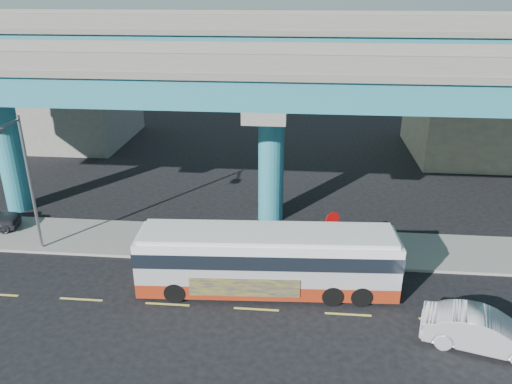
# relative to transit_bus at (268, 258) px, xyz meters

# --- Properties ---
(ground) EXTENTS (120.00, 120.00, 0.00)m
(ground) POSITION_rel_transit_bus_xyz_m (-0.37, -1.31, -1.66)
(ground) COLOR black
(ground) RESTS_ON ground
(sidewalk) EXTENTS (70.00, 4.00, 0.15)m
(sidewalk) POSITION_rel_transit_bus_xyz_m (-0.37, 4.19, -1.59)
(sidewalk) COLOR gray
(sidewalk) RESTS_ON ground
(lane_markings) EXTENTS (58.00, 0.12, 0.01)m
(lane_markings) POSITION_rel_transit_bus_xyz_m (-0.37, -1.61, -1.65)
(lane_markings) COLOR #D8C64C
(lane_markings) RESTS_ON ground
(viaduct) EXTENTS (52.00, 12.40, 11.70)m
(viaduct) POSITION_rel_transit_bus_xyz_m (-0.37, 7.80, 7.48)
(viaduct) COLOR teal
(viaduct) RESTS_ON ground
(building_beige) EXTENTS (14.00, 10.23, 7.00)m
(building_beige) POSITION_rel_transit_bus_xyz_m (17.63, 21.68, 1.85)
(building_beige) COLOR #C4B28C
(building_beige) RESTS_ON ground
(building_concrete) EXTENTS (12.00, 10.00, 9.00)m
(building_concrete) POSITION_rel_transit_bus_xyz_m (-20.37, 22.69, 2.84)
(building_concrete) COLOR gray
(building_concrete) RESTS_ON ground
(transit_bus) EXTENTS (11.94, 3.20, 3.03)m
(transit_bus) POSITION_rel_transit_bus_xyz_m (0.00, 0.00, 0.00)
(transit_bus) COLOR maroon
(transit_bus) RESTS_ON ground
(sedan) EXTENTS (3.99, 5.46, 1.53)m
(sedan) POSITION_rel_transit_bus_xyz_m (8.66, -3.22, -0.90)
(sedan) COLOR #B4B4B9
(sedan) RESTS_ON ground
(street_lamp) EXTENTS (0.50, 2.38, 7.21)m
(street_lamp) POSITION_rel_transit_bus_xyz_m (-12.37, 2.15, 3.21)
(street_lamp) COLOR gray
(street_lamp) RESTS_ON sidewalk
(stop_sign) EXTENTS (0.72, 0.39, 2.66)m
(stop_sign) POSITION_rel_transit_bus_xyz_m (3.04, 2.87, 0.42)
(stop_sign) COLOR gray
(stop_sign) RESTS_ON sidewalk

